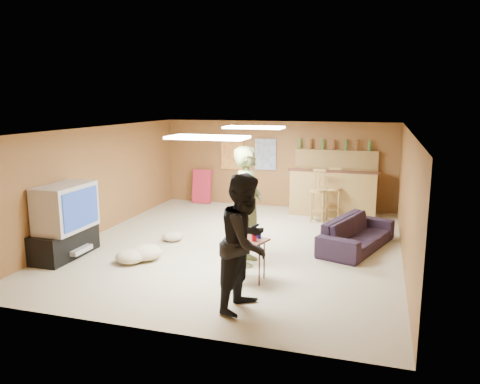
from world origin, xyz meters
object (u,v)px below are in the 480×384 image
(person_olive, at_px, (248,206))
(sofa, at_px, (357,234))
(bar_counter, at_px, (333,193))
(tray_table, at_px, (249,260))
(person_black, at_px, (246,242))
(tv_body, at_px, (66,207))

(person_olive, relative_size, sofa, 1.01)
(bar_counter, xyz_separation_m, sofa, (0.70, -2.49, -0.26))
(tray_table, bearing_deg, bar_counter, 80.13)
(bar_counter, distance_m, sofa, 2.60)
(bar_counter, bearing_deg, person_olive, -105.04)
(bar_counter, relative_size, person_black, 1.10)
(tv_body, distance_m, person_olive, 3.18)
(bar_counter, relative_size, person_olive, 1.00)
(person_black, height_order, tray_table, person_black)
(tray_table, bearing_deg, person_olive, 107.17)
(bar_counter, distance_m, person_black, 5.56)
(bar_counter, height_order, person_black, person_black)
(person_olive, relative_size, person_black, 1.10)
(bar_counter, relative_size, sofa, 1.01)
(person_black, relative_size, sofa, 0.92)
(tv_body, distance_m, bar_counter, 6.09)
(person_black, relative_size, tray_table, 2.73)
(person_olive, bearing_deg, sofa, -57.13)
(person_black, xyz_separation_m, tray_table, (-0.21, 0.93, -0.58))
(tray_table, bearing_deg, sofa, 54.58)
(person_olive, bearing_deg, bar_counter, -20.16)
(bar_counter, bearing_deg, person_black, -96.07)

